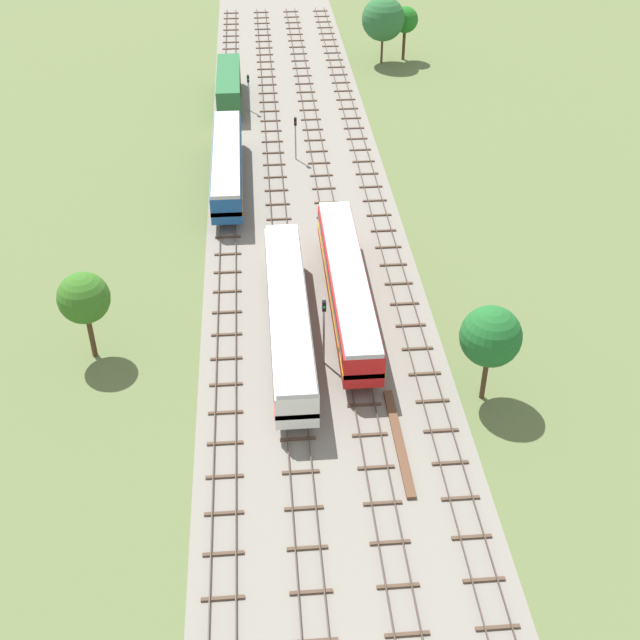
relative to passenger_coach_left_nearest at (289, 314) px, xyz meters
The scene contains 18 objects.
ground_plane 25.91m from the passenger_coach_left_nearest, 84.61° to the left, with size 480.00×480.00×0.00m, color #5B6B3D.
ballast_bed 25.91m from the passenger_coach_left_nearest, 84.61° to the left, with size 18.52×176.00×0.01m, color gray.
track_far_left 27.21m from the passenger_coach_left_nearest, 100.29° to the left, with size 2.40×126.00×0.29m.
track_left 26.77m from the passenger_coach_left_nearest, 90.00° to the left, with size 2.40×126.00×0.29m.
track_centre_left 27.21m from the passenger_coach_left_nearest, 79.71° to the left, with size 2.40×126.00×0.29m.
track_centre 28.47m from the passenger_coach_left_nearest, 70.04° to the left, with size 2.40×126.00×0.29m.
passenger_coach_left_nearest is the anchor object (origin of this frame).
passenger_coach_centre_left_near 6.08m from the passenger_coach_left_nearest, 37.29° to the left, with size 2.96×22.00×3.80m.
diesel_railcar_far_left_mid 27.01m from the passenger_coach_left_nearest, 100.32° to the left, with size 2.96×20.50×3.80m.
freight_boxcar_far_left_midfar 49.66m from the passenger_coach_left_nearest, 95.59° to the left, with size 2.87×14.00×3.60m.
signal_post_nearest 32.50m from the passenger_coach_left_nearest, 85.73° to the left, with size 0.28×0.47×4.90m.
signal_post_near 3.93m from the passenger_coach_left_nearest, 50.28° to the right, with size 0.28×0.47×5.81m.
signal_post_mid 46.74m from the passenger_coach_left_nearest, 92.97° to the left, with size 0.28×0.47×4.53m.
lineside_tree_0 66.71m from the passenger_coach_left_nearest, 73.11° to the left, with size 3.52×3.52×7.24m.
lineside_tree_1 14.95m from the passenger_coach_left_nearest, behind, with size 3.81×3.81×7.16m.
lineside_tree_2 15.54m from the passenger_coach_left_nearest, 29.95° to the right, with size 4.23×4.23×7.53m.
lineside_tree_3 64.74m from the passenger_coach_left_nearest, 75.56° to the left, with size 5.83×5.83×8.92m.
spare_rail_bundle 13.65m from the passenger_coach_left_nearest, 60.21° to the right, with size 0.60×10.00×0.24m, color brown.
Camera 1 is at (-4.23, -20.40, 39.01)m, focal length 46.51 mm.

